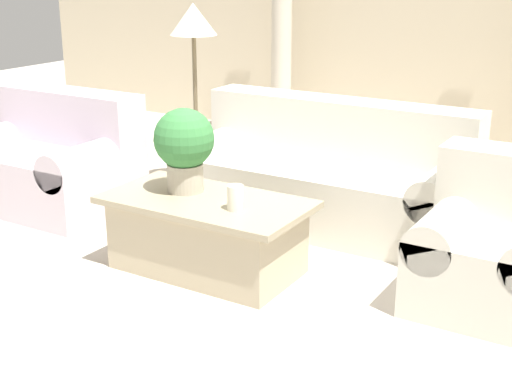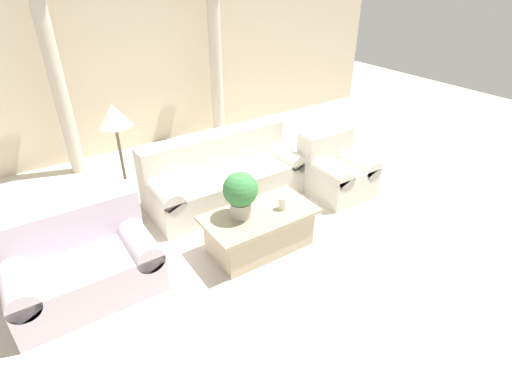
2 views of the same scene
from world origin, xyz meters
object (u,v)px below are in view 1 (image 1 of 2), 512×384
at_px(loveseat, 49,160).
at_px(coffee_table, 207,234).
at_px(sofa_long, 325,175).
at_px(potted_plant, 184,144).
at_px(armchair, 496,244).
at_px(floor_lamp, 194,31).

distance_m(loveseat, coffee_table, 1.88).
relative_size(sofa_long, coffee_table, 1.67).
xyz_separation_m(potted_plant, armchair, (1.83, 0.43, -0.43)).
relative_size(coffee_table, potted_plant, 2.40).
bearing_deg(loveseat, floor_lamp, 49.05).
xyz_separation_m(sofa_long, potted_plant, (-0.43, -1.14, 0.43)).
bearing_deg(loveseat, coffee_table, -13.55).
distance_m(coffee_table, potted_plant, 0.57).
bearing_deg(floor_lamp, potted_plant, -56.79).
bearing_deg(sofa_long, floor_lamp, 173.81).
distance_m(loveseat, armchair, 3.45).
relative_size(loveseat, floor_lamp, 0.89).
bearing_deg(coffee_table, floor_lamp, 127.74).
xyz_separation_m(loveseat, floor_lamp, (0.78, 0.90, 0.96)).
xyz_separation_m(sofa_long, armchair, (1.40, -0.71, 0.00)).
relative_size(potted_plant, armchair, 0.60).
height_order(loveseat, potted_plant, potted_plant).
xyz_separation_m(coffee_table, potted_plant, (-0.20, 0.07, 0.53)).
distance_m(sofa_long, coffee_table, 1.23).
height_order(sofa_long, loveseat, same).
height_order(sofa_long, potted_plant, potted_plant).
bearing_deg(loveseat, sofa_long, 20.54).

